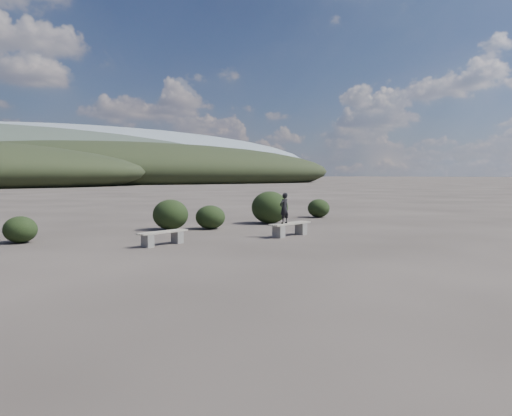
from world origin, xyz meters
TOP-DOWN VIEW (x-y plane):
  - ground at (0.00, 0.00)m, footprint 1200.00×1200.00m
  - bench_left at (-2.57, 4.95)m, footprint 1.71×0.80m
  - bench_right at (1.92, 4.60)m, footprint 1.87×0.81m
  - seated_person at (1.60, 4.53)m, footprint 0.42×0.32m
  - shrub_a at (-6.00, 7.87)m, footprint 1.00×1.00m
  - shrub_b at (-0.64, 8.73)m, footprint 1.35×1.35m
  - shrub_c at (0.75, 8.12)m, footprint 1.14×1.14m
  - shrub_d at (3.94, 8.65)m, footprint 1.58×1.58m
  - shrub_e at (7.72, 9.81)m, footprint 1.08×1.08m

SIDE VIEW (x-z plane):
  - ground at x=0.00m, z-range 0.00..0.00m
  - bench_left at x=-2.57m, z-range 0.04..0.46m
  - bench_right at x=1.92m, z-range 0.05..0.51m
  - shrub_a at x=-6.00m, z-range 0.00..0.82m
  - shrub_e at x=7.72m, z-range 0.00..0.90m
  - shrub_c at x=0.75m, z-range 0.00..0.91m
  - shrub_b at x=-0.64m, z-range 0.00..1.15m
  - shrub_d at x=3.94m, z-range 0.00..1.38m
  - seated_person at x=1.60m, z-range 0.46..1.48m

